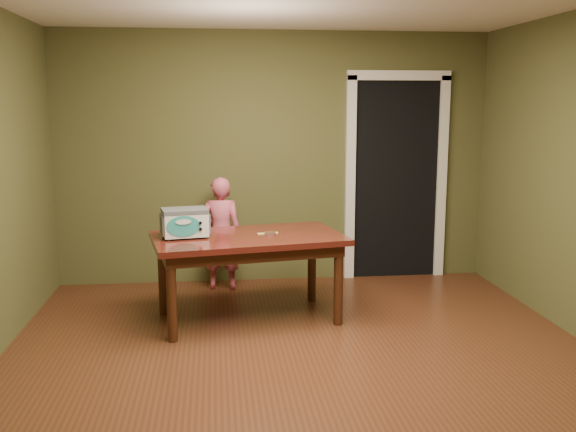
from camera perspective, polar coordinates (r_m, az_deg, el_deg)
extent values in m
plane|color=#512A17|center=(4.60, 1.86, -13.93)|extent=(5.00, 5.00, 0.00)
cube|color=#4C4D29|center=(6.71, -1.19, 5.16)|extent=(4.50, 0.02, 2.60)
cube|color=#4C4D29|center=(1.86, 13.47, -7.98)|extent=(4.50, 0.02, 2.60)
cube|color=black|center=(7.27, 8.87, 3.43)|extent=(0.90, 0.60, 2.10)
cube|color=black|center=(6.96, 9.55, 3.13)|extent=(0.90, 0.02, 2.10)
cube|color=white|center=(6.83, 5.55, 3.09)|extent=(0.10, 0.06, 2.20)
cube|color=white|center=(7.11, 13.47, 3.13)|extent=(0.10, 0.06, 2.20)
cube|color=white|center=(6.91, 9.86, 12.21)|extent=(1.10, 0.06, 0.10)
cube|color=#3A130D|center=(5.51, -3.58, -1.97)|extent=(1.73, 1.17, 0.05)
cube|color=#351A0D|center=(5.52, -3.57, -2.74)|extent=(1.59, 1.03, 0.10)
cylinder|color=#351A0D|center=(5.15, -10.30, -7.27)|extent=(0.08, 0.08, 0.70)
cylinder|color=#351A0D|center=(5.82, -11.08, -5.28)|extent=(0.08, 0.08, 0.70)
cylinder|color=#351A0D|center=(5.47, 4.50, -6.11)|extent=(0.08, 0.08, 0.70)
cylinder|color=#351A0D|center=(6.11, 2.13, -4.38)|extent=(0.08, 0.08, 0.70)
cylinder|color=#4C4F54|center=(5.37, -10.56, -2.08)|extent=(0.02, 0.02, 0.02)
cylinder|color=#4C4F54|center=(5.56, -10.80, -1.67)|extent=(0.02, 0.02, 0.02)
cylinder|color=#4C4F54|center=(5.41, -7.39, -1.90)|extent=(0.02, 0.02, 0.02)
cylinder|color=#4C4F54|center=(5.60, -7.74, -1.50)|extent=(0.02, 0.02, 0.02)
cube|color=silver|center=(5.46, -9.15, -0.65)|extent=(0.41, 0.32, 0.21)
cube|color=#4C4F54|center=(5.44, -9.18, 0.48)|extent=(0.41, 0.33, 0.03)
cube|color=#4C4F54|center=(5.44, -11.13, -0.76)|extent=(0.06, 0.23, 0.16)
cube|color=#4C4F54|center=(5.49, -7.19, -0.55)|extent=(0.06, 0.23, 0.16)
ellipsoid|color=teal|center=(5.33, -9.28, -0.92)|extent=(0.27, 0.06, 0.17)
cylinder|color=black|center=(5.34, -7.79, -0.61)|extent=(0.03, 0.02, 0.02)
cylinder|color=black|center=(5.35, -7.78, -1.16)|extent=(0.02, 0.02, 0.02)
cylinder|color=silver|center=(5.53, -1.61, -1.55)|extent=(0.10, 0.10, 0.02)
cylinder|color=#452417|center=(5.52, -1.61, -1.48)|extent=(0.09, 0.09, 0.01)
cube|color=#FFF86E|center=(5.56, -1.81, -1.53)|extent=(0.18, 0.06, 0.01)
imported|color=#CE556D|center=(6.48, -5.97, -1.55)|extent=(0.45, 0.33, 1.15)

